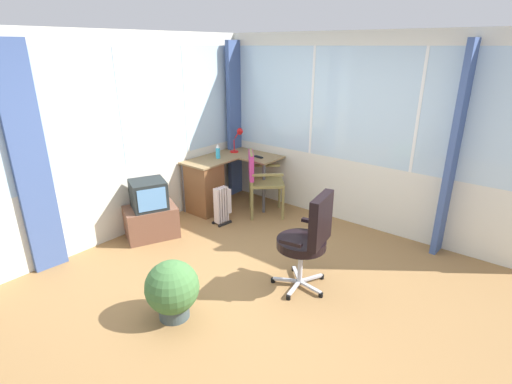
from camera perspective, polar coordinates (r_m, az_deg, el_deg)
The scene contains 15 objects.
ground at distance 4.15m, azimuth 0.52°, elevation -14.32°, with size 5.15×5.32×0.06m, color olive.
north_window_panel at distance 5.17m, azimuth -19.00°, elevation 7.46°, with size 4.15×0.07×2.53m.
east_window_panel at distance 5.32m, azimuth 14.94°, elevation 8.22°, with size 0.07×4.32×2.53m.
curtain_north_left at distance 4.62m, azimuth -30.23°, elevation 3.63°, with size 0.35×0.07×2.43m, color #3F578D.
curtain_corner at distance 6.34m, azimuth -3.01°, elevation 10.38°, with size 0.35×0.07×2.43m, color #3F578D.
curtain_east_far at distance 4.91m, azimuth 27.17°, elevation 5.04°, with size 0.35×0.07×2.43m, color #3F578D.
desk at distance 5.80m, azimuth -7.07°, elevation 1.15°, with size 1.25×1.01×0.77m.
desk_lamp at distance 6.12m, azimuth -2.42°, elevation 8.20°, with size 0.23×0.20×0.38m.
tv_remote at distance 5.83m, azimuth 0.37°, elevation 5.18°, with size 0.04×0.15×0.02m, color black.
spray_bottle at distance 5.81m, azimuth -5.62°, elevation 5.95°, with size 0.06×0.06×0.22m.
wooden_armchair at distance 5.57m, azimuth 0.30°, elevation 2.60°, with size 0.68×0.68×0.95m.
office_chair at distance 3.88m, azimuth 7.83°, elevation -6.36°, with size 0.62×0.57×1.04m.
tv_on_stand at distance 5.18m, azimuth -15.26°, elevation -2.93°, with size 0.76×0.67×0.77m.
space_heater at distance 5.42m, azimuth -4.91°, elevation -1.90°, with size 0.28×0.19×0.53m.
potted_plant at distance 3.68m, azimuth -12.20°, elevation -13.76°, with size 0.49×0.49×0.57m.
Camera 1 is at (-2.66, -2.10, 2.35)m, focal length 27.22 mm.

